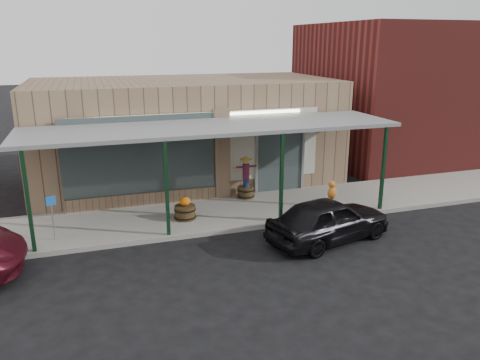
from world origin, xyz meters
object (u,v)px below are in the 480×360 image
object	(u,v)px
barrel_scarecrow	(246,183)
barrel_pumpkin	(185,211)
parked_sedan	(329,220)
handicap_sign	(52,212)

from	to	relation	value
barrel_scarecrow	barrel_pumpkin	size ratio (longest dim) A/B	1.99
barrel_pumpkin	parked_sedan	bearing A→B (deg)	-35.59
barrel_scarecrow	handicap_sign	size ratio (longest dim) A/B	1.19
barrel_scarecrow	parked_sedan	size ratio (longest dim) A/B	0.38
barrel_pumpkin	handicap_sign	distance (m)	4.00
barrel_scarecrow	handicap_sign	xyz separation A→B (m)	(-6.50, -1.93, 0.32)
barrel_pumpkin	parked_sedan	xyz separation A→B (m)	(3.74, -2.68, 0.23)
barrel_pumpkin	parked_sedan	world-z (taller)	parked_sedan
barrel_scarecrow	barrel_pumpkin	xyz separation A→B (m)	(-2.57, -1.46, -0.25)
barrel_scarecrow	parked_sedan	bearing A→B (deg)	-63.22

